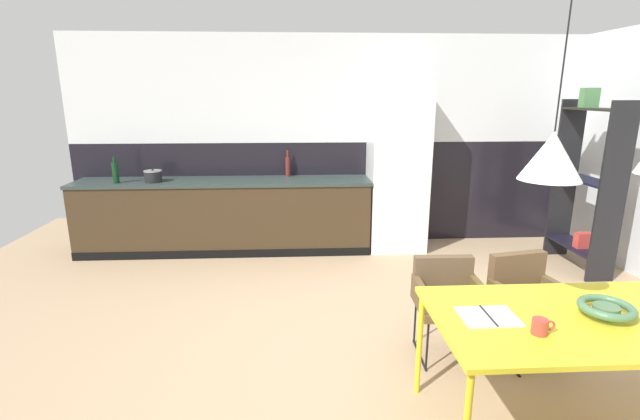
{
  "coord_description": "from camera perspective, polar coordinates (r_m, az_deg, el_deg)",
  "views": [
    {
      "loc": [
        -0.5,
        -2.93,
        1.96
      ],
      "look_at": [
        -0.3,
        0.68,
        1.03
      ],
      "focal_mm": 25.51,
      "sensor_mm": 36.0,
      "label": 1
    }
  ],
  "objects": [
    {
      "name": "ground_plane",
      "position": [
        3.56,
        5.74,
        -18.98
      ],
      "size": [
        8.7,
        8.7,
        0.0
      ],
      "primitive_type": "plane",
      "color": "tan"
    },
    {
      "name": "back_wall_splashback_dark",
      "position": [
        6.12,
        1.62,
        2.28
      ],
      "size": [
        6.69,
        0.12,
        1.34
      ],
      "primitive_type": "cube",
      "color": "black",
      "rests_on": "ground"
    },
    {
      "name": "back_wall_panel_upper",
      "position": [
        5.98,
        1.71,
        14.92
      ],
      "size": [
        6.69,
        0.12,
        1.34
      ],
      "primitive_type": "cube",
      "color": "silver",
      "rests_on": "back_wall_splashback_dark"
    },
    {
      "name": "kitchen_counter",
      "position": [
        5.86,
        -11.79,
        -0.69
      ],
      "size": [
        3.64,
        0.63,
        0.91
      ],
      "color": "#382A19",
      "rests_on": "ground"
    },
    {
      "name": "refrigerator_column",
      "position": [
        5.81,
        9.68,
        5.2
      ],
      "size": [
        0.7,
        0.6,
        2.09
      ],
      "primitive_type": "cube",
      "color": "silver",
      "rests_on": "ground"
    },
    {
      "name": "dining_table",
      "position": [
        3.01,
        30.29,
        -12.22
      ],
      "size": [
        1.69,
        0.91,
        0.75
      ],
      "color": "gold",
      "rests_on": "ground"
    },
    {
      "name": "armchair_corner_seat",
      "position": [
        3.8,
        24.39,
        -9.42
      ],
      "size": [
        0.56,
        0.55,
        0.78
      ],
      "rotation": [
        0.0,
        0.0,
        3.33
      ],
      "color": "brown",
      "rests_on": "ground"
    },
    {
      "name": "armchair_near_window",
      "position": [
        3.63,
        15.64,
        -9.9
      ],
      "size": [
        0.5,
        0.48,
        0.74
      ],
      "rotation": [
        0.0,
        0.0,
        3.11
      ],
      "color": "brown",
      "rests_on": "ground"
    },
    {
      "name": "fruit_bowl",
      "position": [
        3.03,
        32.27,
        -10.4
      ],
      "size": [
        0.3,
        0.3,
        0.08
      ],
      "color": "#4C704C",
      "rests_on": "dining_table"
    },
    {
      "name": "open_book",
      "position": [
        2.75,
        20.36,
        -12.43
      ],
      "size": [
        0.31,
        0.24,
        0.02
      ],
      "color": "white",
      "rests_on": "dining_table"
    },
    {
      "name": "mug_tall_blue",
      "position": [
        2.67,
        25.92,
        -13.01
      ],
      "size": [
        0.12,
        0.08,
        0.08
      ],
      "color": "#B23D33",
      "rests_on": "dining_table"
    },
    {
      "name": "cooking_pot",
      "position": [
        5.86,
        -20.19,
        4.0
      ],
      "size": [
        0.21,
        0.21,
        0.16
      ],
      "color": "black",
      "rests_on": "kitchen_counter"
    },
    {
      "name": "bottle_oil_tall",
      "position": [
        5.9,
        -4.07,
        5.58
      ],
      "size": [
        0.06,
        0.06,
        0.34
      ],
      "color": "maroon",
      "rests_on": "kitchen_counter"
    },
    {
      "name": "bottle_wine_green",
      "position": [
        5.94,
        -24.28,
        4.35
      ],
      "size": [
        0.07,
        0.07,
        0.32
      ],
      "color": "#0F3319",
      "rests_on": "kitchen_counter"
    },
    {
      "name": "open_shelf_unit",
      "position": [
        5.86,
        30.45,
        3.04
      ],
      "size": [
        0.3,
        0.88,
        2.02
      ],
      "rotation": [
        0.0,
        0.0,
        -1.57
      ],
      "color": "black",
      "rests_on": "ground"
    },
    {
      "name": "pendant_lamp_over_table_near",
      "position": [
        2.54,
        27.07,
        6.07
      ],
      "size": [
        0.3,
        0.3,
        1.09
      ],
      "color": "black"
    }
  ]
}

